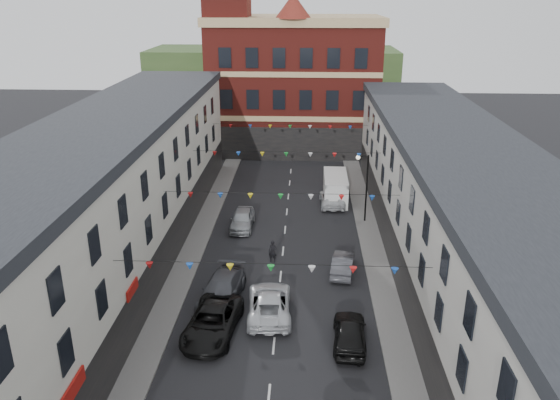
% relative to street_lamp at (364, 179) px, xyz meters
% --- Properties ---
extents(ground, '(160.00, 160.00, 0.00)m').
position_rel_street_lamp_xyz_m(ground, '(-6.55, -14.00, -3.90)').
color(ground, black).
rests_on(ground, ground).
extents(pavement_left, '(1.80, 64.00, 0.15)m').
position_rel_street_lamp_xyz_m(pavement_left, '(-13.45, -12.00, -3.83)').
color(pavement_left, '#605E5B').
rests_on(pavement_left, ground).
extents(pavement_right, '(1.80, 64.00, 0.15)m').
position_rel_street_lamp_xyz_m(pavement_right, '(0.35, -12.00, -3.83)').
color(pavement_right, '#605E5B').
rests_on(pavement_right, ground).
extents(terrace_left, '(8.40, 56.00, 10.70)m').
position_rel_street_lamp_xyz_m(terrace_left, '(-18.33, -13.00, 1.44)').
color(terrace_left, beige).
rests_on(terrace_left, ground).
extents(terrace_right, '(8.40, 56.00, 9.70)m').
position_rel_street_lamp_xyz_m(terrace_right, '(5.23, -13.00, 0.95)').
color(terrace_right, beige).
rests_on(terrace_right, ground).
extents(civic_building, '(20.60, 13.30, 18.50)m').
position_rel_street_lamp_xyz_m(civic_building, '(-6.55, 23.95, 4.23)').
color(civic_building, maroon).
rests_on(civic_building, ground).
extents(clock_tower, '(5.60, 5.60, 30.00)m').
position_rel_street_lamp_xyz_m(clock_tower, '(-14.05, 21.00, 11.03)').
color(clock_tower, maroon).
rests_on(clock_tower, ground).
extents(distant_hill, '(40.00, 14.00, 10.00)m').
position_rel_street_lamp_xyz_m(distant_hill, '(-10.55, 48.00, 1.10)').
color(distant_hill, '#324D24').
rests_on(distant_hill, ground).
extents(street_lamp, '(1.10, 0.36, 6.00)m').
position_rel_street_lamp_xyz_m(street_lamp, '(0.00, 0.00, 0.00)').
color(street_lamp, black).
rests_on(street_lamp, ground).
extents(car_left_c, '(3.26, 6.05, 1.61)m').
position_rel_street_lamp_xyz_m(car_left_c, '(-10.15, -17.00, -3.10)').
color(car_left_c, black).
rests_on(car_left_c, ground).
extents(car_left_d, '(2.98, 5.84, 1.62)m').
position_rel_street_lamp_xyz_m(car_left_d, '(-10.15, -13.33, -3.09)').
color(car_left_d, '#3C3D43').
rests_on(car_left_d, ground).
extents(car_left_e, '(1.89, 4.57, 1.55)m').
position_rel_street_lamp_xyz_m(car_left_e, '(-10.15, -1.71, -3.13)').
color(car_left_e, '#989CA0').
rests_on(car_left_e, ground).
extents(car_right_d, '(2.05, 4.61, 1.54)m').
position_rel_street_lamp_xyz_m(car_right_d, '(-2.31, -17.62, -3.13)').
color(car_right_d, black).
rests_on(car_right_d, ground).
extents(car_right_e, '(1.98, 4.27, 1.35)m').
position_rel_street_lamp_xyz_m(car_right_e, '(-2.20, -9.19, -3.23)').
color(car_right_e, '#47484E').
rests_on(car_right_e, ground).
extents(car_right_f, '(2.31, 4.76, 1.30)m').
position_rel_street_lamp_xyz_m(car_right_f, '(-2.42, 3.92, -3.25)').
color(car_right_f, silver).
rests_on(car_right_f, ground).
extents(moving_car, '(2.88, 5.73, 1.55)m').
position_rel_street_lamp_xyz_m(moving_car, '(-7.00, -14.78, -3.13)').
color(moving_car, silver).
rests_on(moving_car, ground).
extents(white_van, '(2.18, 5.59, 2.46)m').
position_rel_street_lamp_xyz_m(white_van, '(-2.07, 5.30, -2.67)').
color(white_van, white).
rests_on(white_van, ground).
extents(pedestrian, '(0.69, 0.53, 1.71)m').
position_rel_street_lamp_xyz_m(pedestrian, '(-7.23, -7.83, -3.05)').
color(pedestrian, black).
rests_on(pedestrian, ground).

